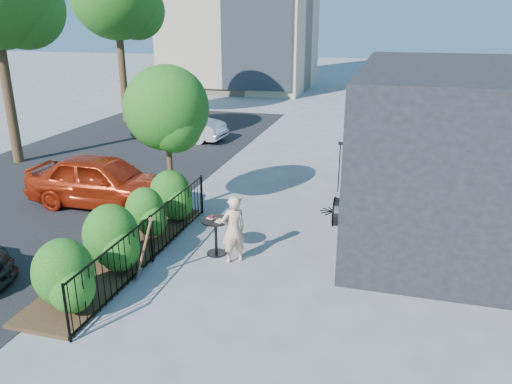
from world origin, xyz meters
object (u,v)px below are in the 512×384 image
(cafe_table, at_px, (216,230))
(woman, at_px, (233,230))
(shovel, at_px, (143,253))
(car_silver, at_px, (181,125))
(car_red, at_px, (103,181))
(patio_tree, at_px, (168,114))

(cafe_table, height_order, woman, woman)
(shovel, bearing_deg, car_silver, 110.27)
(car_red, bearing_deg, shovel, -139.22)
(shovel, bearing_deg, car_red, 130.78)
(cafe_table, distance_m, shovel, 1.84)
(cafe_table, distance_m, car_silver, 11.53)
(cafe_table, relative_size, car_silver, 0.22)
(car_silver, bearing_deg, woman, -147.26)
(patio_tree, bearing_deg, woman, -42.56)
(cafe_table, xyz_separation_m, woman, (0.50, -0.24, 0.18))
(woman, distance_m, car_silver, 11.97)
(car_red, relative_size, car_silver, 1.09)
(patio_tree, distance_m, car_silver, 9.12)
(woman, height_order, car_red, woman)
(patio_tree, xyz_separation_m, shovel, (0.98, -3.57, -2.13))
(patio_tree, distance_m, woman, 3.89)
(woman, bearing_deg, patio_tree, -81.98)
(woman, relative_size, shovel, 1.05)
(car_silver, bearing_deg, cafe_table, -148.84)
(patio_tree, bearing_deg, car_silver, 112.33)
(woman, xyz_separation_m, car_silver, (-5.82, 10.46, -0.10))
(cafe_table, height_order, car_silver, car_silver)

